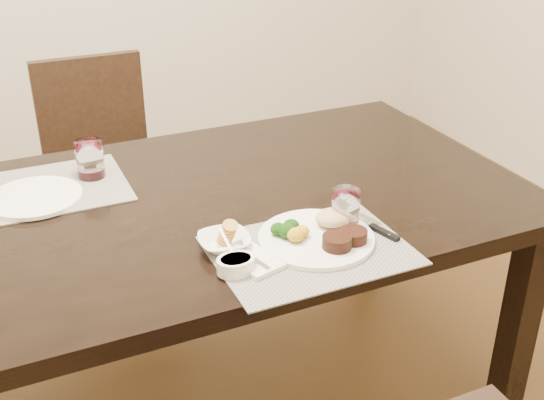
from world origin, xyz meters
name	(u,v)px	position (x,y,z in m)	size (l,w,h in m)	color
dining_table	(167,234)	(0.00, 0.00, 0.67)	(2.00, 1.00, 0.75)	black
chair_far	(102,162)	(0.00, 0.93, 0.50)	(0.42, 0.42, 0.90)	black
placemat_near	(310,250)	(0.25, -0.36, 0.75)	(0.46, 0.34, 0.00)	gray
placemat_far	(42,190)	(-0.28, 0.24, 0.75)	(0.46, 0.34, 0.00)	gray
dinner_plate	(322,234)	(0.30, -0.33, 0.77)	(0.28, 0.28, 0.05)	white
napkin_fork	(251,258)	(0.11, -0.35, 0.76)	(0.12, 0.17, 0.02)	white
steak_knife	(379,228)	(0.45, -0.35, 0.76)	(0.05, 0.21, 0.01)	white
cracker_bowl	(224,241)	(0.07, -0.27, 0.77)	(0.13, 0.13, 0.05)	white
sauce_ramekin	(236,264)	(0.06, -0.37, 0.77)	(0.09, 0.13, 0.07)	white
wine_glass_near	(346,210)	(0.39, -0.29, 0.80)	(0.07, 0.07, 0.10)	white
far_plate	(35,197)	(-0.31, 0.18, 0.76)	(0.25, 0.25, 0.01)	white
wine_glass_far	(90,161)	(-0.14, 0.27, 0.80)	(0.08, 0.08, 0.11)	white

